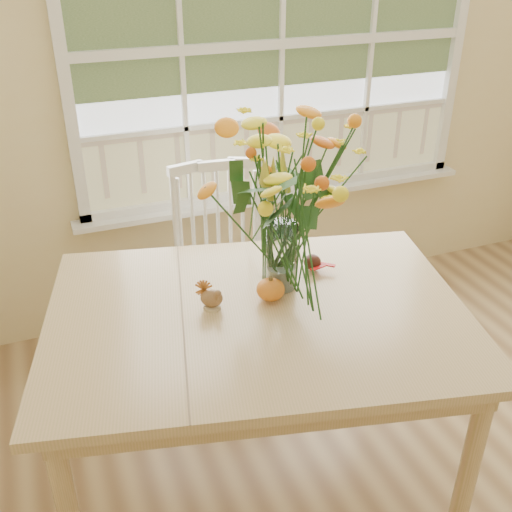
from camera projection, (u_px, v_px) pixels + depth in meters
name	position (u px, v px, depth m)	size (l,w,h in m)	color
wall_back	(279.00, 80.00, 3.30)	(4.00, 0.02, 2.70)	beige
window	(282.00, 47.00, 3.18)	(2.42, 0.12, 1.74)	silver
dining_table	(258.00, 330.00, 2.28)	(1.77, 1.43, 0.84)	tan
windsor_chair	(223.00, 257.00, 3.11)	(0.53, 0.51, 1.05)	white
flower_vase	(283.00, 191.00, 2.19)	(0.57, 0.57, 0.68)	white
pumpkin	(270.00, 290.00, 2.27)	(0.11, 0.11, 0.08)	orange
turkey_figurine	(212.00, 298.00, 2.22)	(0.10, 0.09, 0.11)	#CCB78C
dark_gourd	(312.00, 263.00, 2.48)	(0.13, 0.10, 0.06)	#38160F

